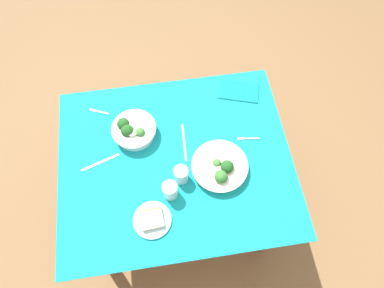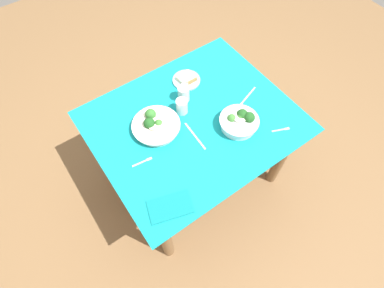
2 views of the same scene
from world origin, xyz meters
name	(u,v)px [view 1 (image 1 of 2)]	position (x,y,z in m)	size (l,w,h in m)	color
ground_plane	(180,202)	(0.00, 0.00, 0.00)	(6.00, 6.00, 0.00)	brown
dining_table	(176,169)	(0.00, 0.00, 0.59)	(1.15, 0.96, 0.71)	teal
broccoli_bowl_far	(220,167)	(-0.21, 0.08, 0.74)	(0.27, 0.27, 0.09)	silver
broccoli_bowl_near	(133,130)	(0.19, -0.18, 0.75)	(0.22, 0.22, 0.11)	white
bread_side_plate	(152,219)	(0.14, 0.28, 0.72)	(0.18, 0.18, 0.04)	#99C6D1
water_glass_center	(170,190)	(0.04, 0.17, 0.76)	(0.07, 0.07, 0.10)	silver
water_glass_side	(181,175)	(-0.02, 0.10, 0.76)	(0.07, 0.07, 0.09)	silver
fork_by_far_bowl	(247,139)	(-0.38, -0.06, 0.71)	(0.11, 0.03, 0.00)	#B7B7BC
fork_by_near_bowl	(98,112)	(0.37, -0.34, 0.71)	(0.10, 0.05, 0.00)	#B7B7BC
table_knife_left	(184,142)	(-0.06, -0.09, 0.71)	(0.21, 0.01, 0.00)	#B7B7BC
table_knife_right	(101,162)	(0.37, -0.04, 0.71)	(0.19, 0.01, 0.00)	#B7B7BC
napkin_folded_upper	(239,91)	(-0.40, -0.36, 0.71)	(0.22, 0.13, 0.01)	#0F777D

